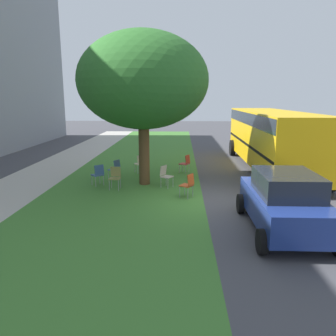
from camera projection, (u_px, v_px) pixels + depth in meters
name	position (u px, v px, depth m)	size (l,w,h in m)	color
ground	(209.00, 201.00, 11.58)	(80.00, 80.00, 0.00)	#424247
grass_verge	(119.00, 199.00, 11.71)	(48.00, 6.00, 0.01)	#3D752D
street_tree	(143.00, 81.00, 12.96)	(5.15, 5.15, 6.10)	brown
chair_0	(140.00, 162.00, 15.68)	(0.58, 0.57, 0.88)	beige
chair_1	(188.00, 184.00, 11.83)	(0.57, 0.57, 0.88)	#C64C1E
chair_2	(186.00, 162.00, 15.71)	(0.56, 0.57, 0.88)	#B7332D
chair_3	(115.00, 176.00, 12.96)	(0.44, 0.44, 0.88)	olive
chair_4	(98.00, 173.00, 13.44)	(0.59, 0.59, 0.88)	#335184
chair_5	(165.00, 175.00, 13.21)	(0.57, 0.58, 0.88)	#ADA393
chair_6	(115.00, 168.00, 14.47)	(0.55, 0.56, 0.88)	#335184
parked_car	(284.00, 202.00, 8.75)	(3.70, 1.92, 1.65)	navy
school_bus	(271.00, 134.00, 16.33)	(10.40, 2.80, 2.88)	yellow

